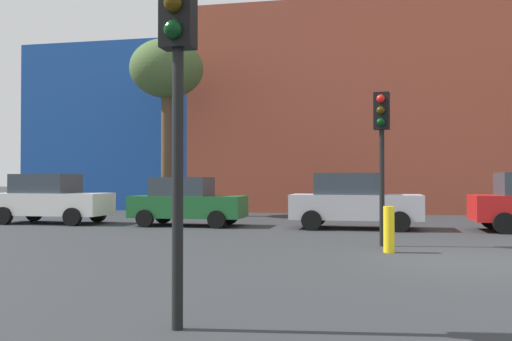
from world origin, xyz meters
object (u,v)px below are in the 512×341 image
parked_car_0 (51,199)px  traffic_light_island (382,133)px  bollard_yellow_0 (389,229)px  traffic_light_near_left (177,61)px  bare_tree_0 (167,72)px  parked_car_2 (354,201)px  parked_car_1 (187,202)px

parked_car_0 → traffic_light_island: size_ratio=1.12×
parked_car_0 → bollard_yellow_0: bearing=-26.2°
traffic_light_near_left → bare_tree_0: 19.17m
parked_car_0 → parked_car_2: (10.89, 0.00, 0.01)m
parked_car_1 → traffic_light_near_left: size_ratio=0.99×
parked_car_2 → bollard_yellow_0: bearing=-80.9°
parked_car_2 → traffic_light_near_left: size_ratio=1.07×
parked_car_2 → parked_car_0: bearing=-180.0°
bare_tree_0 → parked_car_0: bearing=-118.2°
traffic_light_island → bare_tree_0: bearing=-126.1°
bollard_yellow_0 → traffic_light_island: bearing=96.3°
parked_car_2 → traffic_light_island: traffic_light_island is taller
traffic_light_island → bare_tree_0: (-9.08, 9.55, 3.63)m
parked_car_0 → parked_car_1: 5.21m
parked_car_0 → traffic_light_island: (11.69, -4.68, 1.83)m
traffic_light_near_left → bollard_yellow_0: size_ratio=3.86×
traffic_light_island → bollard_yellow_0: size_ratio=3.66×
parked_car_0 → bollard_yellow_0: size_ratio=4.10×
traffic_light_island → bollard_yellow_0: 2.50m
parked_car_2 → traffic_light_island: size_ratio=1.13×
parked_car_1 → parked_car_2: bearing=0.0°
parked_car_1 → parked_car_2: parked_car_2 is taller
parked_car_1 → traffic_light_island: bearing=-35.8°
traffic_light_near_left → traffic_light_island: traffic_light_near_left is taller
bare_tree_0 → traffic_light_island: bearing=-46.4°
parked_car_1 → parked_car_2: size_ratio=0.93×
parked_car_0 → traffic_light_island: 12.73m
parked_car_2 → bare_tree_0: bearing=149.5°
parked_car_1 → traffic_light_island: (6.49, -4.68, 1.89)m
parked_car_0 → traffic_light_near_left: size_ratio=1.06×
parked_car_0 → traffic_light_island: traffic_light_island is taller
parked_car_2 → bollard_yellow_0: size_ratio=4.13×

